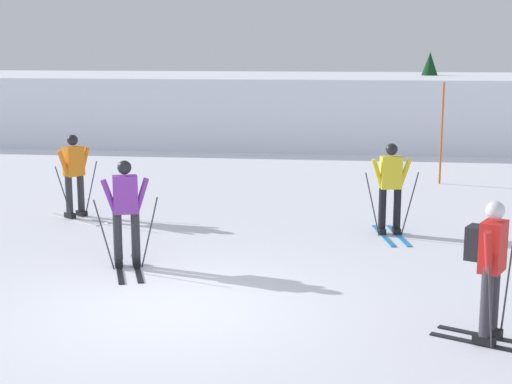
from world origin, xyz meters
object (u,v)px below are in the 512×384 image
trail_marker_pole (442,134)px  conifer_far_left (429,89)px  skier_orange (74,174)px  skier_red (490,264)px  skier_yellow (390,184)px  skier_purple (126,208)px

trail_marker_pole → conifer_far_left: bearing=86.7°
skier_orange → conifer_far_left: size_ratio=0.53×
trail_marker_pole → skier_orange: bearing=-147.8°
skier_red → conifer_far_left: (1.15, 20.07, 0.94)m
trail_marker_pole → conifer_far_left: 9.40m
trail_marker_pole → skier_red: bearing=-93.3°
skier_yellow → conifer_far_left: bearing=82.1°
skier_yellow → skier_red: 5.27m
trail_marker_pole → conifer_far_left: conifer_far_left is taller
trail_marker_pole → skier_purple: bearing=-125.2°
skier_red → skier_yellow: bearing=100.0°
skier_yellow → skier_red: size_ratio=1.00×
skier_red → trail_marker_pole: 10.72m
skier_red → trail_marker_pole: trail_marker_pole is taller
skier_purple → skier_orange: size_ratio=1.00×
skier_purple → skier_orange: same height
skier_red → skier_purple: bearing=153.9°
skier_purple → trail_marker_pole: size_ratio=0.67×
skier_orange → conifer_far_left: bearing=59.7°
skier_purple → trail_marker_pole: trail_marker_pole is taller
skier_orange → conifer_far_left: (8.36, 14.30, 0.98)m
skier_red → conifer_far_left: 20.12m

